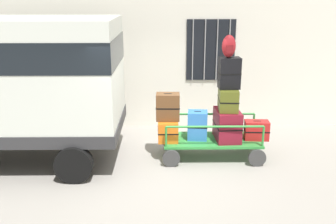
{
  "coord_description": "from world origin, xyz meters",
  "views": [
    {
      "loc": [
        0.03,
        -6.97,
        3.34
      ],
      "look_at": [
        0.12,
        0.47,
        1.01
      ],
      "focal_mm": 40.45,
      "sensor_mm": 36.0,
      "label": 1
    }
  ],
  "objects_px": {
    "suitcase_left_bottom": "(168,130)",
    "suitcase_left_middle": "(168,107)",
    "suitcase_midleft_bottom": "(197,125)",
    "luggage_cart": "(212,142)",
    "suitcase_midright_bottom": "(257,130)",
    "van": "(12,77)",
    "backpack": "(229,46)",
    "suitcase_center_middle": "(228,99)",
    "suitcase_center_top": "(229,73)",
    "suitcase_center_bottom": "(227,125)"
  },
  "relations": [
    {
      "from": "suitcase_left_middle",
      "to": "backpack",
      "type": "height_order",
      "value": "backpack"
    },
    {
      "from": "van",
      "to": "suitcase_left_middle",
      "type": "height_order",
      "value": "van"
    },
    {
      "from": "van",
      "to": "suitcase_center_middle",
      "type": "bearing_deg",
      "value": 1.48
    },
    {
      "from": "suitcase_left_middle",
      "to": "suitcase_midleft_bottom",
      "type": "xyz_separation_m",
      "value": [
        0.62,
        0.01,
        -0.41
      ]
    },
    {
      "from": "suitcase_center_bottom",
      "to": "van",
      "type": "bearing_deg",
      "value": -179.18
    },
    {
      "from": "suitcase_left_bottom",
      "to": "suitcase_center_middle",
      "type": "distance_m",
      "value": 1.4
    },
    {
      "from": "suitcase_left_bottom",
      "to": "backpack",
      "type": "distance_m",
      "value": 2.11
    },
    {
      "from": "luggage_cart",
      "to": "suitcase_midright_bottom",
      "type": "xyz_separation_m",
      "value": [
        0.93,
        -0.02,
        0.28
      ]
    },
    {
      "from": "suitcase_center_bottom",
      "to": "suitcase_center_top",
      "type": "relative_size",
      "value": 1.18
    },
    {
      "from": "van",
      "to": "backpack",
      "type": "distance_m",
      "value": 4.32
    },
    {
      "from": "suitcase_left_bottom",
      "to": "luggage_cart",
      "type": "bearing_deg",
      "value": 1.15
    },
    {
      "from": "suitcase_left_bottom",
      "to": "suitcase_midleft_bottom",
      "type": "relative_size",
      "value": 0.92
    },
    {
      "from": "suitcase_center_bottom",
      "to": "suitcase_midright_bottom",
      "type": "bearing_deg",
      "value": -1.33
    },
    {
      "from": "van",
      "to": "backpack",
      "type": "xyz_separation_m",
      "value": [
        4.28,
        0.06,
        0.58
      ]
    },
    {
      "from": "luggage_cart",
      "to": "suitcase_left_bottom",
      "type": "distance_m",
      "value": 0.97
    },
    {
      "from": "suitcase_left_middle",
      "to": "backpack",
      "type": "xyz_separation_m",
      "value": [
        1.2,
        -0.02,
        1.24
      ]
    },
    {
      "from": "suitcase_center_top",
      "to": "suitcase_left_bottom",
      "type": "bearing_deg",
      "value": -177.48
    },
    {
      "from": "luggage_cart",
      "to": "suitcase_left_middle",
      "type": "relative_size",
      "value": 3.73
    },
    {
      "from": "suitcase_center_middle",
      "to": "luggage_cart",
      "type": "bearing_deg",
      "value": -172.7
    },
    {
      "from": "van",
      "to": "backpack",
      "type": "relative_size",
      "value": 9.66
    },
    {
      "from": "suitcase_left_middle",
      "to": "suitcase_center_bottom",
      "type": "xyz_separation_m",
      "value": [
        1.24,
        -0.02,
        -0.39
      ]
    },
    {
      "from": "van",
      "to": "suitcase_midleft_bottom",
      "type": "distance_m",
      "value": 3.86
    },
    {
      "from": "van",
      "to": "suitcase_midleft_bottom",
      "type": "height_order",
      "value": "van"
    },
    {
      "from": "suitcase_midleft_bottom",
      "to": "suitcase_midright_bottom",
      "type": "bearing_deg",
      "value": -2.04
    },
    {
      "from": "suitcase_center_bottom",
      "to": "suitcase_center_middle",
      "type": "xyz_separation_m",
      "value": [
        0.0,
        0.05,
        0.55
      ]
    },
    {
      "from": "suitcase_midleft_bottom",
      "to": "suitcase_center_top",
      "type": "height_order",
      "value": "suitcase_center_top"
    },
    {
      "from": "van",
      "to": "suitcase_left_bottom",
      "type": "bearing_deg",
      "value": 0.99
    },
    {
      "from": "van",
      "to": "suitcase_left_bottom",
      "type": "distance_m",
      "value": 3.3
    },
    {
      "from": "luggage_cart",
      "to": "suitcase_left_bottom",
      "type": "xyz_separation_m",
      "value": [
        -0.93,
        -0.02,
        0.29
      ]
    },
    {
      "from": "suitcase_left_bottom",
      "to": "suitcase_midleft_bottom",
      "type": "bearing_deg",
      "value": 3.51
    },
    {
      "from": "luggage_cart",
      "to": "suitcase_center_middle",
      "type": "xyz_separation_m",
      "value": [
        0.31,
        0.04,
        0.94
      ]
    },
    {
      "from": "suitcase_left_middle",
      "to": "suitcase_center_middle",
      "type": "relative_size",
      "value": 0.84
    },
    {
      "from": "suitcase_midright_bottom",
      "to": "suitcase_left_middle",
      "type": "bearing_deg",
      "value": 178.94
    },
    {
      "from": "suitcase_left_bottom",
      "to": "suitcase_center_top",
      "type": "height_order",
      "value": "suitcase_center_top"
    },
    {
      "from": "suitcase_midleft_bottom",
      "to": "suitcase_center_bottom",
      "type": "distance_m",
      "value": 0.62
    },
    {
      "from": "suitcase_center_bottom",
      "to": "luggage_cart",
      "type": "bearing_deg",
      "value": 178.09
    },
    {
      "from": "suitcase_midright_bottom",
      "to": "backpack",
      "type": "relative_size",
      "value": 1.18
    },
    {
      "from": "suitcase_center_top",
      "to": "suitcase_midright_bottom",
      "type": "height_order",
      "value": "suitcase_center_top"
    },
    {
      "from": "suitcase_left_bottom",
      "to": "suitcase_left_middle",
      "type": "relative_size",
      "value": 1.0
    },
    {
      "from": "backpack",
      "to": "suitcase_midleft_bottom",
      "type": "bearing_deg",
      "value": 176.99
    },
    {
      "from": "suitcase_left_bottom",
      "to": "suitcase_left_middle",
      "type": "distance_m",
      "value": 0.5
    },
    {
      "from": "van",
      "to": "suitcase_center_top",
      "type": "height_order",
      "value": "van"
    },
    {
      "from": "suitcase_left_bottom",
      "to": "backpack",
      "type": "xyz_separation_m",
      "value": [
        1.2,
        0.01,
        1.73
      ]
    },
    {
      "from": "suitcase_left_bottom",
      "to": "suitcase_midleft_bottom",
      "type": "xyz_separation_m",
      "value": [
        0.62,
        0.04,
        0.09
      ]
    },
    {
      "from": "suitcase_midleft_bottom",
      "to": "luggage_cart",
      "type": "bearing_deg",
      "value": -3.57
    },
    {
      "from": "suitcase_center_top",
      "to": "suitcase_midright_bottom",
      "type": "xyz_separation_m",
      "value": [
        0.62,
        -0.06,
        -1.21
      ]
    },
    {
      "from": "suitcase_left_bottom",
      "to": "suitcase_midright_bottom",
      "type": "height_order",
      "value": "suitcase_left_bottom"
    },
    {
      "from": "suitcase_midleft_bottom",
      "to": "suitcase_center_top",
      "type": "bearing_deg",
      "value": 1.52
    },
    {
      "from": "suitcase_center_bottom",
      "to": "suitcase_left_bottom",
      "type": "bearing_deg",
      "value": -179.61
    },
    {
      "from": "luggage_cart",
      "to": "suitcase_midleft_bottom",
      "type": "height_order",
      "value": "suitcase_midleft_bottom"
    }
  ]
}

